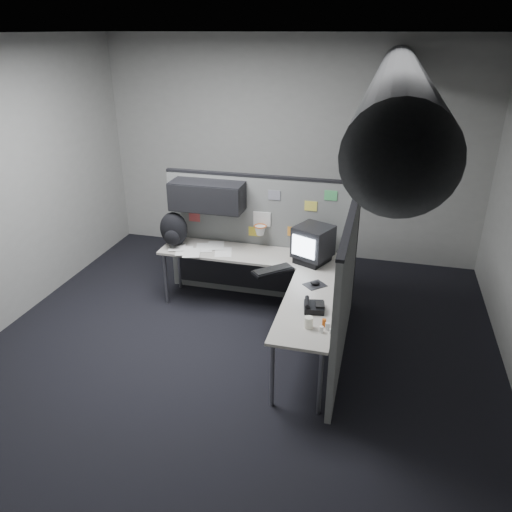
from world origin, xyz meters
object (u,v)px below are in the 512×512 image
(keyboard, at_px, (273,270))
(backpack, at_px, (174,230))
(monitor, at_px, (313,244))
(phone, at_px, (314,306))
(desk, at_px, (266,274))

(keyboard, distance_m, backpack, 1.45)
(monitor, relative_size, keyboard, 1.10)
(keyboard, xyz_separation_m, phone, (0.57, -0.72, 0.02))
(phone, bearing_deg, backpack, 149.44)
(phone, relative_size, backpack, 0.56)
(keyboard, height_order, phone, phone)
(keyboard, bearing_deg, desk, 127.21)
(keyboard, xyz_separation_m, backpack, (-1.37, 0.42, 0.19))
(desk, xyz_separation_m, keyboard, (0.11, -0.16, 0.14))
(monitor, xyz_separation_m, backpack, (-1.76, 0.03, -0.01))
(desk, relative_size, monitor, 4.54)
(monitor, relative_size, backpack, 1.16)
(desk, relative_size, keyboard, 4.99)
(monitor, bearing_deg, keyboard, -156.16)
(monitor, distance_m, phone, 1.13)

